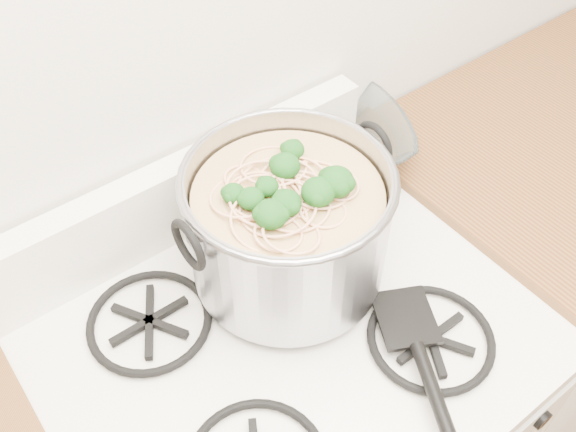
{
  "coord_description": "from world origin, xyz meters",
  "views": [
    {
      "loc": [
        -0.34,
        0.82,
        1.79
      ],
      "look_at": [
        0.07,
        1.36,
        1.05
      ],
      "focal_mm": 40.0,
      "sensor_mm": 36.0,
      "label": 1
    }
  ],
  "objects": [
    {
      "name": "counter_right",
      "position": [
        0.88,
        1.26,
        0.46
      ],
      "size": [
        1.0,
        0.65,
        0.92
      ],
      "color": "silver",
      "rests_on": "ground"
    },
    {
      "name": "stock_pot",
      "position": [
        0.07,
        1.36,
        1.03
      ],
      "size": [
        0.36,
        0.33,
        0.22
      ],
      "color": "#96969E",
      "rests_on": "gas_range"
    },
    {
      "name": "spatula",
      "position": [
        0.16,
        1.16,
        0.94
      ],
      "size": [
        0.4,
        0.41,
        0.02
      ],
      "primitive_type": null,
      "rotation": [
        0.0,
        0.0,
        -0.48
      ],
      "color": "black",
      "rests_on": "gas_range"
    },
    {
      "name": "glass_bowl",
      "position": [
        0.32,
        1.54,
        0.94
      ],
      "size": [
        0.15,
        0.15,
        0.03
      ],
      "primitive_type": "imported",
      "rotation": [
        0.0,
        0.0,
        -0.34
      ],
      "color": "white",
      "rests_on": "gas_range"
    }
  ]
}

